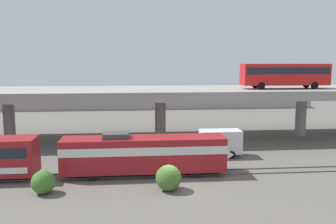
{
  "coord_description": "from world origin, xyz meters",
  "views": [
    {
      "loc": [
        -3.44,
        -29.33,
        10.97
      ],
      "look_at": [
        0.6,
        14.81,
        4.49
      ],
      "focal_mm": 38.4,
      "sensor_mm": 36.0,
      "label": 1
    }
  ],
  "objects": [
    {
      "name": "parked_car_5",
      "position": [
        -28.54,
        55.0,
        2.56
      ],
      "size": [
        4.6,
        1.89,
        1.5
      ],
      "color": "black",
      "rests_on": "pier_parking_lot"
    },
    {
      "name": "parked_car_3",
      "position": [
        -25.51,
        57.96,
        2.56
      ],
      "size": [
        4.69,
        1.88,
        1.5
      ],
      "rotation": [
        0.0,
        0.0,
        3.14
      ],
      "color": "#515459",
      "rests_on": "pier_parking_lot"
    },
    {
      "name": "train_locomotive",
      "position": [
        -1.91,
        4.0,
        2.19
      ],
      "size": [
        16.49,
        3.04,
        4.18
      ],
      "color": "maroon",
      "rests_on": "ground_plane"
    },
    {
      "name": "ground_plane",
      "position": [
        0.0,
        0.0,
        0.0
      ],
      "size": [
        260.0,
        260.0,
        0.0
      ],
      "primitive_type": "plane",
      "color": "#605B54"
    },
    {
      "name": "highway_overpass",
      "position": [
        0.0,
        20.0,
        6.23
      ],
      "size": [
        96.0,
        12.22,
        7.01
      ],
      "color": "gray",
      "rests_on": "ground_plane"
    },
    {
      "name": "rail_strip_far",
      "position": [
        0.0,
        4.75,
        0.06
      ],
      "size": [
        110.0,
        0.12,
        0.12
      ],
      "primitive_type": "cube",
      "color": "#59544C",
      "rests_on": "ground_plane"
    },
    {
      "name": "shrub_right",
      "position": [
        -0.74,
        -0.32,
        1.1
      ],
      "size": [
        2.19,
        2.19,
        2.19
      ],
      "primitive_type": "sphere",
      "color": "#476C2B",
      "rests_on": "ground_plane"
    },
    {
      "name": "shrub_left",
      "position": [
        -11.09,
        -0.13,
        0.98
      ],
      "size": [
        1.95,
        1.95,
        1.95
      ],
      "primitive_type": "sphere",
      "color": "#3C7129",
      "rests_on": "ground_plane"
    },
    {
      "name": "harbor_water",
      "position": [
        0.0,
        78.0,
        0.0
      ],
      "size": [
        140.0,
        36.0,
        0.01
      ],
      "primitive_type": "cube",
      "color": "#385B7A",
      "rests_on": "ground_plane"
    },
    {
      "name": "pier_parking_lot",
      "position": [
        0.0,
        55.0,
        0.89
      ],
      "size": [
        73.0,
        12.64,
        1.78
      ],
      "primitive_type": "cube",
      "color": "gray",
      "rests_on": "ground_plane"
    },
    {
      "name": "parked_car_1",
      "position": [
        6.18,
        57.65,
        2.56
      ],
      "size": [
        4.61,
        1.95,
        1.5
      ],
      "color": "navy",
      "rests_on": "pier_parking_lot"
    },
    {
      "name": "rail_strip_near",
      "position": [
        0.0,
        3.25,
        0.06
      ],
      "size": [
        110.0,
        0.12,
        0.12
      ],
      "primitive_type": "cube",
      "color": "#59544C",
      "rests_on": "ground_plane"
    },
    {
      "name": "transit_bus_on_overpass",
      "position": [
        17.1,
        18.5,
        9.07
      ],
      "size": [
        12.0,
        2.68,
        3.4
      ],
      "color": "red",
      "rests_on": "highway_overpass"
    },
    {
      "name": "service_truck_west",
      "position": [
        5.26,
        9.89,
        1.64
      ],
      "size": [
        6.8,
        2.46,
        3.04
      ],
      "rotation": [
        0.0,
        0.0,
        3.14
      ],
      "color": "#B7B7BC",
      "rests_on": "ground_plane"
    },
    {
      "name": "parked_car_4",
      "position": [
        3.76,
        51.92,
        2.55
      ],
      "size": [
        4.5,
        1.82,
        1.5
      ],
      "rotation": [
        0.0,
        0.0,
        3.14
      ],
      "color": "#0C4C26",
      "rests_on": "pier_parking_lot"
    },
    {
      "name": "parked_car_0",
      "position": [
        -7.85,
        57.67,
        2.56
      ],
      "size": [
        4.64,
        1.91,
        1.5
      ],
      "color": "#B7B7BC",
      "rests_on": "pier_parking_lot"
    },
    {
      "name": "parked_car_2",
      "position": [
        28.9,
        52.0,
        2.55
      ],
      "size": [
        4.27,
        1.85,
        1.5
      ],
      "color": "#0C4C26",
      "rests_on": "pier_parking_lot"
    }
  ]
}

